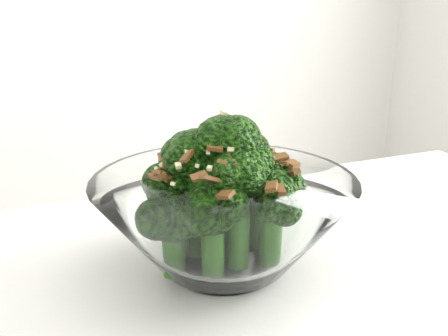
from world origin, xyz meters
name	(u,v)px	position (x,y,z in m)	size (l,w,h in m)	color
broccoli_dish	(222,209)	(0.06, 0.30, 0.81)	(0.25, 0.25, 0.16)	white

